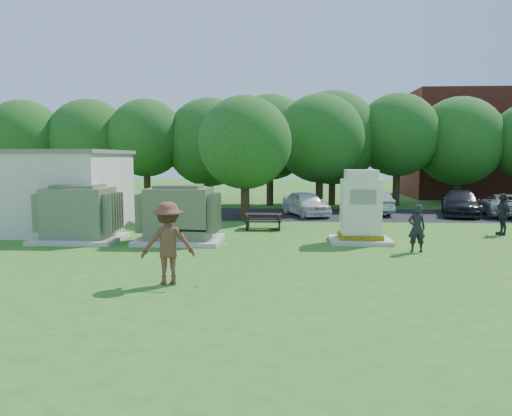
# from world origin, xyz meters

# --- Properties ---
(ground) EXTENTS (120.00, 120.00, 0.00)m
(ground) POSITION_xyz_m (0.00, 0.00, 0.00)
(ground) COLOR #2D6619
(ground) RESTS_ON ground
(brick_building) EXTENTS (15.00, 8.00, 8.00)m
(brick_building) POSITION_xyz_m (18.00, 27.00, 4.00)
(brick_building) COLOR maroon
(brick_building) RESTS_ON ground
(parking_strip) EXTENTS (20.00, 6.00, 0.01)m
(parking_strip) POSITION_xyz_m (7.00, 13.50, 0.01)
(parking_strip) COLOR #232326
(parking_strip) RESTS_ON ground
(transformer_left) EXTENTS (3.00, 2.40, 2.07)m
(transformer_left) POSITION_xyz_m (-6.50, 4.50, 0.97)
(transformer_left) COLOR beige
(transformer_left) RESTS_ON ground
(transformer_right) EXTENTS (3.00, 2.40, 2.07)m
(transformer_right) POSITION_xyz_m (-2.80, 4.50, 0.97)
(transformer_right) COLOR beige
(transformer_right) RESTS_ON ground
(generator_cabinet) EXTENTS (2.14, 1.75, 2.61)m
(generator_cabinet) POSITION_xyz_m (3.70, 4.79, 1.14)
(generator_cabinet) COLOR beige
(generator_cabinet) RESTS_ON ground
(picnic_table) EXTENTS (1.56, 1.17, 0.67)m
(picnic_table) POSITION_xyz_m (0.09, 7.86, 0.42)
(picnic_table) COLOR black
(picnic_table) RESTS_ON ground
(batter) EXTENTS (1.44, 1.06, 1.99)m
(batter) POSITION_xyz_m (-1.80, -1.43, 0.99)
(batter) COLOR brown
(batter) RESTS_ON ground
(person_by_generator) EXTENTS (0.57, 0.37, 1.55)m
(person_by_generator) POSITION_xyz_m (5.25, 3.03, 0.77)
(person_by_generator) COLOR black
(person_by_generator) RESTS_ON ground
(person_walking_right) EXTENTS (0.48, 0.99, 1.65)m
(person_walking_right) POSITION_xyz_m (9.54, 6.88, 0.82)
(person_walking_right) COLOR #26262B
(person_walking_right) RESTS_ON ground
(car_white) EXTENTS (2.78, 4.08, 1.29)m
(car_white) POSITION_xyz_m (2.07, 12.96, 0.65)
(car_white) COLOR white
(car_white) RESTS_ON ground
(car_silver_a) EXTENTS (1.87, 3.95, 1.25)m
(car_silver_a) POSITION_xyz_m (5.63, 14.00, 0.63)
(car_silver_a) COLOR #A8A7AC
(car_silver_a) RESTS_ON ground
(car_dark) EXTENTS (2.95, 4.82, 1.30)m
(car_dark) POSITION_xyz_m (10.20, 13.57, 0.65)
(car_dark) COLOR black
(car_dark) RESTS_ON ground
(car_silver_b) EXTENTS (2.83, 4.51, 1.16)m
(car_silver_b) POSITION_xyz_m (12.31, 13.36, 0.58)
(car_silver_b) COLOR #AAABAF
(car_silver_b) RESTS_ON ground
(batting_equipment) EXTENTS (1.32, 0.41, 0.46)m
(batting_equipment) POSITION_xyz_m (-1.21, -1.43, 1.24)
(batting_equipment) COLOR black
(batting_equipment) RESTS_ON ground
(tree_row) EXTENTS (41.30, 13.30, 7.30)m
(tree_row) POSITION_xyz_m (1.75, 18.50, 4.15)
(tree_row) COLOR #47301E
(tree_row) RESTS_ON ground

